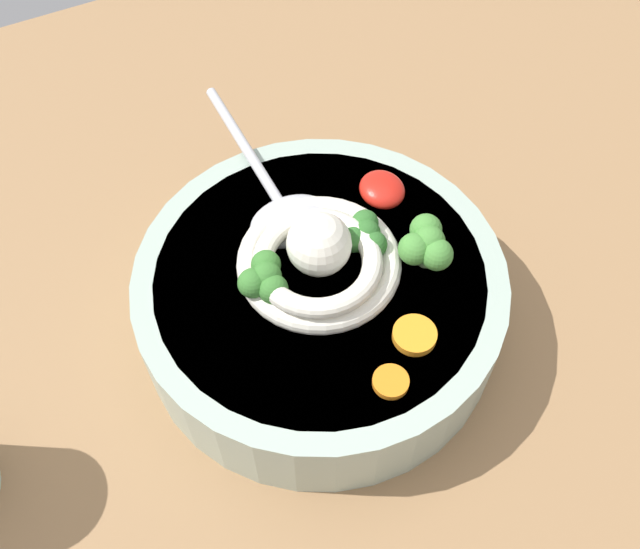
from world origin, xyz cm
name	(u,v)px	position (x,y,z in cm)	size (l,w,h in cm)	color
table_slab	(358,359)	(0.00, 0.00, 1.48)	(99.79, 99.79, 2.95)	#936D47
soup_bowl	(320,299)	(-3.35, -1.50, 6.28)	(25.85, 25.85, 6.45)	#9EB2A3
noodle_pile	(319,258)	(-3.63, -1.46, 10.95)	(12.33, 12.09, 4.95)	silver
soup_spoon	(283,207)	(-9.26, -1.49, 10.20)	(17.21, 6.01, 1.60)	#B7B7BC
chili_sauce_dollop	(382,189)	(-7.50, 5.67, 10.21)	(3.59, 3.23, 1.62)	red
broccoli_floret_near_spoon	(365,235)	(-3.73, 2.10, 11.22)	(3.68, 3.16, 2.91)	#7A9E60
broccoli_floret_front	(427,244)	(-1.01, 5.26, 11.53)	(4.30, 3.70, 3.40)	#7A9E60
broccoli_floret_beside_noodles	(265,279)	(-3.51, -5.44, 11.33)	(3.89, 3.35, 3.07)	#7A9E60
carrot_slice_extra_a	(415,335)	(3.78, 1.66, 9.70)	(2.86, 2.86, 0.59)	orange
carrot_slice_rear	(391,382)	(5.91, -1.33, 9.64)	(2.29, 2.29, 0.47)	orange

